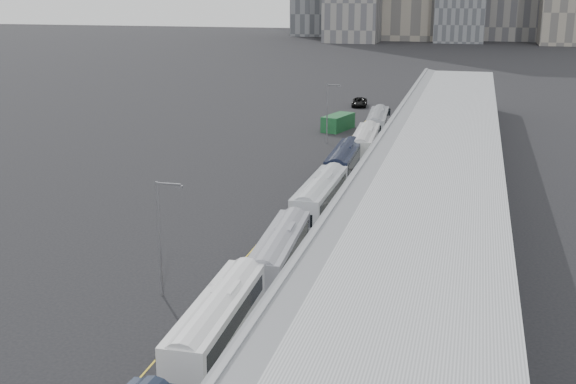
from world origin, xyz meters
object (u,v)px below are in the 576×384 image
(bus_4, at_px, (320,202))
(bus_5, at_px, (344,166))
(street_lamp_far, at_px, (328,109))
(suv, at_px, (359,102))
(bus_7, at_px, (378,126))
(shipping_container, at_px, (338,122))
(street_lamp_near, at_px, (162,231))
(bus_6, at_px, (365,147))
(bus_3, at_px, (280,258))
(bus_2, at_px, (218,329))

(bus_4, height_order, bus_5, bus_4)
(street_lamp_far, relative_size, suv, 1.44)
(bus_7, bearing_deg, bus_4, -94.09)
(suv, bearing_deg, shipping_container, -94.94)
(shipping_container, bearing_deg, street_lamp_near, -74.82)
(bus_6, height_order, street_lamp_far, street_lamp_far)
(bus_3, relative_size, street_lamp_far, 1.52)
(bus_5, xyz_separation_m, street_lamp_far, (-5.90, 19.53, 3.35))
(bus_2, distance_m, bus_6, 54.07)
(street_lamp_near, bearing_deg, bus_3, 37.17)
(bus_2, height_order, bus_6, bus_6)
(street_lamp_near, distance_m, shipping_container, 66.28)
(shipping_container, distance_m, suv, 24.32)
(bus_4, height_order, suv, bus_4)
(bus_7, relative_size, suv, 2.25)
(bus_5, height_order, bus_7, bus_7)
(bus_4, height_order, bus_6, bus_4)
(bus_6, relative_size, street_lamp_near, 1.60)
(bus_7, xyz_separation_m, suv, (-7.20, 27.71, -0.80))
(bus_3, height_order, street_lamp_far, street_lamp_far)
(bus_3, bearing_deg, street_lamp_near, -146.40)
(bus_6, bearing_deg, bus_5, -97.62)
(street_lamp_near, bearing_deg, street_lamp_far, 89.14)
(bus_4, bearing_deg, bus_6, 89.63)
(suv, bearing_deg, bus_3, -91.09)
(bus_4, height_order, street_lamp_far, street_lamp_far)
(street_lamp_far, height_order, shipping_container, street_lamp_far)
(street_lamp_far, bearing_deg, bus_7, 48.48)
(bus_7, bearing_deg, shipping_container, 148.90)
(street_lamp_near, height_order, shipping_container, street_lamp_near)
(bus_4, distance_m, street_lamp_far, 35.74)
(bus_4, bearing_deg, shipping_container, 99.02)
(bus_4, xyz_separation_m, suv, (-7.33, 69.73, -0.88))
(bus_2, bearing_deg, shipping_container, 93.14)
(suv, bearing_deg, bus_4, -90.09)
(suv, bearing_deg, bus_2, -92.02)
(shipping_container, xyz_separation_m, suv, (-0.49, 24.32, -0.39))
(bus_2, height_order, bus_7, bus_7)
(bus_3, xyz_separation_m, bus_5, (-0.53, 30.72, 0.04))
(bus_3, distance_m, bus_4, 15.24)
(bus_2, relative_size, bus_4, 0.95)
(bus_2, distance_m, street_lamp_far, 63.28)
(bus_2, height_order, suv, bus_2)
(bus_2, distance_m, suv, 97.87)
(bus_4, bearing_deg, suv, 96.45)
(bus_6, bearing_deg, suv, 96.75)
(bus_3, height_order, bus_5, bus_5)
(bus_6, height_order, suv, bus_6)
(street_lamp_near, bearing_deg, bus_7, 83.60)
(bus_4, relative_size, bus_6, 1.00)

